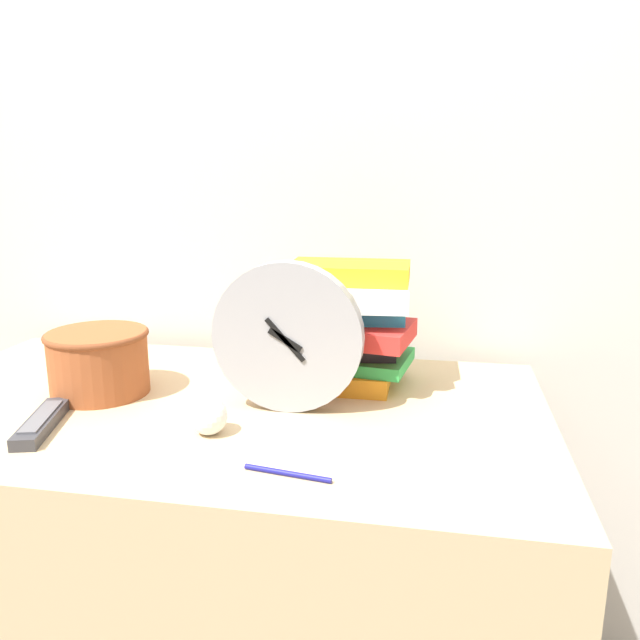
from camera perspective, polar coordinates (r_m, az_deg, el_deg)
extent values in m
cube|color=beige|center=(1.48, -4.83, 15.34)|extent=(6.00, 0.04, 2.40)
cube|color=tan|center=(1.34, -9.16, -22.43)|extent=(1.20, 0.68, 0.74)
cylinder|color=#99999E|center=(1.08, -2.99, -1.58)|extent=(0.27, 0.03, 0.27)
cylinder|color=silver|center=(1.07, -3.11, -1.72)|extent=(0.23, 0.01, 0.23)
cube|color=black|center=(1.06, -3.19, -1.80)|extent=(0.06, 0.01, 0.04)
cube|color=black|center=(1.06, -3.19, -1.80)|extent=(0.07, 0.01, 0.08)
cylinder|color=black|center=(1.06, -3.19, -1.80)|extent=(0.01, 0.00, 0.01)
cube|color=orange|center=(1.24, 1.96, -5.01)|extent=(0.19, 0.17, 0.04)
cube|color=green|center=(1.24, 2.81, -3.52)|extent=(0.25, 0.19, 0.02)
cube|color=#232328|center=(1.24, 2.74, -2.18)|extent=(0.19, 0.17, 0.03)
cube|color=red|center=(1.20, 2.90, -1.04)|extent=(0.25, 0.19, 0.03)
cube|color=#2D9ED1|center=(1.22, 3.38, 0.90)|extent=(0.20, 0.15, 0.04)
cube|color=white|center=(1.19, 2.99, 2.35)|extent=(0.22, 0.20, 0.04)
cube|color=yellow|center=(1.21, 2.70, 4.38)|extent=(0.23, 0.15, 0.04)
cylinder|color=#994C28|center=(1.25, -19.56, -3.68)|extent=(0.18, 0.18, 0.12)
torus|color=brown|center=(1.23, -19.77, -1.26)|extent=(0.19, 0.19, 0.01)
cube|color=#333338|center=(1.13, -24.08, -8.57)|extent=(0.09, 0.18, 0.02)
cube|color=#59595E|center=(1.13, -24.14, -8.03)|extent=(0.06, 0.14, 0.00)
sphere|color=white|center=(1.02, -10.14, -8.67)|extent=(0.06, 0.06, 0.06)
cylinder|color=navy|center=(0.89, -3.00, -13.82)|extent=(0.13, 0.03, 0.01)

